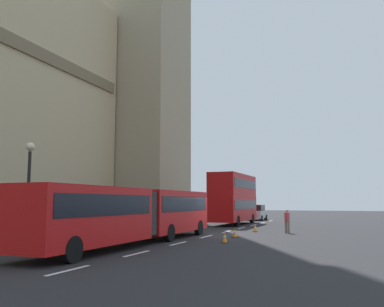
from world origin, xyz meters
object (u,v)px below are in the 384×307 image
street_lamp (28,186)px  pedestrian_near_cones (287,220)px  articulated_bus (135,211)px  traffic_cone_west (225,238)px  sedan_lead (257,213)px  traffic_cone_middle (235,233)px  double_decker_bus (234,197)px  traffic_cone_east (255,228)px

street_lamp → pedestrian_near_cones: street_lamp is taller
articulated_bus → pedestrian_near_cones: bearing=-30.9°
traffic_cone_west → street_lamp: size_ratio=0.11×
sedan_lead → street_lamp: street_lamp is taller
traffic_cone_west → traffic_cone_middle: (3.41, 0.34, 0.00)m
traffic_cone_west → street_lamp: (-5.50, 8.71, 2.77)m
sedan_lead → double_decker_bus: bearing=179.6°
articulated_bus → pedestrian_near_cones: articulated_bus is taller
traffic_cone_east → articulated_bus: bearing=160.2°
articulated_bus → traffic_cone_east: 11.95m
sedan_lead → traffic_cone_west: size_ratio=7.59×
sedan_lead → traffic_cone_west: 28.00m
sedan_lead → traffic_cone_middle: (-24.27, -3.79, -0.63)m
sedan_lead → traffic_cone_west: (-27.69, -4.13, -0.63)m
articulated_bus → sedan_lead: (30.23, -0.08, -0.83)m
street_lamp → traffic_cone_middle: bearing=-43.2°
traffic_cone_west → street_lamp: street_lamp is taller
double_decker_bus → traffic_cone_west: double_decker_bus is taller
traffic_cone_west → pedestrian_near_cones: 8.55m
articulated_bus → traffic_cone_middle: articulated_bus is taller
sedan_lead → traffic_cone_west: sedan_lead is taller
traffic_cone_east → sedan_lead: bearing=11.7°
traffic_cone_west → street_lamp: bearing=122.3°
traffic_cone_middle → traffic_cone_east: size_ratio=1.00×
street_lamp → double_decker_bus: bearing=-11.1°
sedan_lead → traffic_cone_east: (-19.07, -3.95, -0.63)m
articulated_bus → traffic_cone_east: (11.16, -4.03, -1.46)m
traffic_cone_middle → traffic_cone_east: bearing=-1.8°
traffic_cone_middle → pedestrian_near_cones: 5.49m
traffic_cone_middle → street_lamp: street_lamp is taller
traffic_cone_middle → traffic_cone_east: (5.20, -0.16, 0.00)m
double_decker_bus → traffic_cone_east: double_decker_bus is taller
articulated_bus → traffic_cone_west: articulated_bus is taller
street_lamp → pedestrian_near_cones: size_ratio=3.12×
traffic_cone_middle → sedan_lead: bearing=8.9°
double_decker_bus → pedestrian_near_cones: bearing=-144.9°
articulated_bus → traffic_cone_west: size_ratio=28.35×
traffic_cone_west → traffic_cone_middle: bearing=5.7°
articulated_bus → pedestrian_near_cones: (10.77, -6.45, -0.83)m
articulated_bus → double_decker_bus: double_decker_bus is taller
double_decker_bus → traffic_cone_west: 18.05m
articulated_bus → traffic_cone_west: bearing=-58.8°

